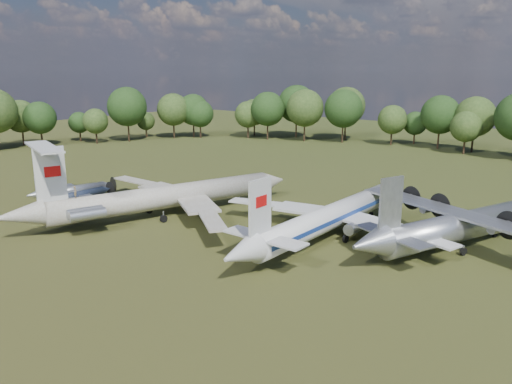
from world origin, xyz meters
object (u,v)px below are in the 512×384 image
Objects in this scene: tu104_jet at (332,221)px; an12_transport at (454,231)px; small_prop_northwest at (73,192)px; il62_airliner at (167,201)px; person_on_il62 at (75,192)px; small_prop_west at (78,197)px.

tu104_jet is 15.32m from an12_transport.
tu104_jet is 46.37m from small_prop_northwest.
an12_transport is (14.37, 5.32, 0.03)m from tu104_jet.
small_prop_northwest is (-20.46, -3.20, -1.19)m from il62_airliner.
person_on_il62 reaches higher than an12_transport.
small_prop_northwest is 9.93× the size of person_on_il62.
il62_airliner is 29.58× the size of person_on_il62.
small_prop_northwest is at bearing 4.38° from person_on_il62.
il62_airliner is at bearing 23.01° from small_prop_northwest.
il62_airliner reaches higher than small_prop_west.
il62_airliner reaches higher than small_prop_northwest.
person_on_il62 is (16.19, -9.49, 4.41)m from small_prop_northwest.
tu104_jet reaches higher than small_prop_northwest.
small_prop_west is at bearing 1.84° from person_on_il62.
person_on_il62 is (-4.27, -12.69, 3.21)m from il62_airliner.
tu104_jet is (24.75, 7.05, -0.14)m from il62_airliner.
il62_airliner is at bearing -141.15° from an12_transport.
tu104_jet is 43.51m from small_prop_west.
tu104_jet is at bearing 15.45° from small_prop_west.
small_prop_west is 8.69× the size of person_on_il62.
person_on_il62 is at bearing -128.69° from an12_transport.
an12_transport is at bearing 16.81° from small_prop_west.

